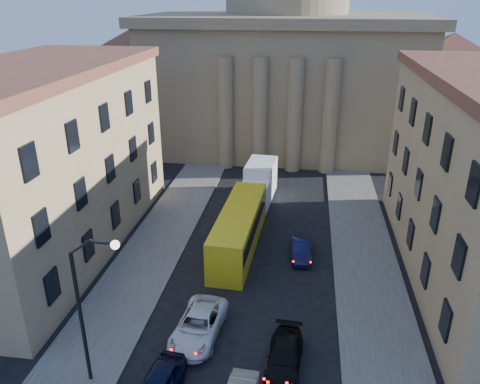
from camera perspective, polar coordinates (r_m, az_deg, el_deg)
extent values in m
cube|color=#4E4C48|center=(36.03, -12.49, -10.00)|extent=(5.00, 60.00, 0.15)
cube|color=#4E4C48|center=(34.45, 15.77, -12.07)|extent=(5.00, 60.00, 0.15)
cube|color=#7F6E4E|center=(67.11, 5.40, 13.15)|extent=(34.00, 26.00, 16.00)
cube|color=#7F6E4E|center=(66.20, 5.68, 20.33)|extent=(35.50, 27.50, 1.20)
cube|color=#7F6E4E|center=(69.89, -12.56, 11.02)|extent=(13.00, 13.00, 11.00)
cone|color=brown|center=(68.80, -13.12, 17.13)|extent=(26.02, 26.02, 4.00)
cube|color=#7F6E4E|center=(67.89, 23.44, 9.34)|extent=(13.00, 13.00, 11.00)
cone|color=brown|center=(66.76, 24.48, 15.57)|extent=(26.02, 26.02, 4.00)
cylinder|color=#7F6E4E|center=(55.19, -1.76, 9.50)|extent=(1.80, 1.80, 13.00)
cylinder|color=#7F6E4E|center=(54.66, 2.43, 9.36)|extent=(1.80, 1.80, 13.00)
cylinder|color=#7F6E4E|center=(54.41, 6.68, 9.16)|extent=(1.80, 1.80, 13.00)
cylinder|color=#7F6E4E|center=(54.47, 10.94, 8.92)|extent=(1.80, 1.80, 13.00)
cube|color=tan|center=(39.90, -22.92, 3.07)|extent=(11.00, 26.00, 14.00)
cube|color=brown|center=(38.27, -24.63, 13.38)|extent=(11.60, 26.60, 0.80)
cylinder|color=black|center=(26.05, -18.76, -14.61)|extent=(0.20, 0.20, 8.00)
cylinder|color=black|center=(23.50, -18.89, -6.35)|extent=(1.30, 0.12, 0.96)
cylinder|color=black|center=(22.94, -16.74, -5.95)|extent=(1.30, 0.12, 0.12)
sphere|color=white|center=(22.67, -14.99, -6.24)|extent=(0.44, 0.44, 0.44)
imported|color=silver|center=(29.71, -5.07, -15.86)|extent=(3.05, 5.80, 1.56)
imported|color=black|center=(27.87, 5.48, -19.26)|extent=(2.16, 4.78, 1.36)
imported|color=#444348|center=(27.97, 5.13, -19.14)|extent=(1.89, 3.96, 1.30)
imported|color=black|center=(37.73, 7.48, -6.90)|extent=(1.62, 4.26, 1.39)
cube|color=yellow|center=(38.21, -0.12, -4.54)|extent=(3.24, 12.19, 3.41)
cube|color=black|center=(37.96, -0.12, -3.81)|extent=(3.28, 11.54, 1.21)
cylinder|color=black|center=(35.27, -3.23, -9.30)|extent=(0.37, 1.11, 1.10)
cylinder|color=black|center=(34.88, 0.33, -9.67)|extent=(0.37, 1.11, 1.10)
cylinder|color=black|center=(42.77, -0.48, -3.11)|extent=(0.37, 1.11, 1.10)
cylinder|color=black|center=(42.45, 2.44, -3.35)|extent=(0.37, 1.11, 1.10)
cube|color=white|center=(45.24, 1.86, -0.48)|extent=(2.80, 2.90, 2.72)
cube|color=black|center=(43.93, 1.55, -0.73)|extent=(2.50, 0.32, 1.25)
cube|color=white|center=(47.79, 2.54, 1.64)|extent=(3.06, 4.94, 3.51)
cylinder|color=black|center=(45.38, 0.33, -1.56)|extent=(0.39, 1.04, 1.02)
cylinder|color=black|center=(45.01, 3.15, -1.82)|extent=(0.39, 1.04, 1.02)
cylinder|color=black|center=(49.46, 1.43, 0.57)|extent=(0.39, 1.04, 1.02)
cylinder|color=black|center=(49.11, 4.02, 0.35)|extent=(0.39, 1.04, 1.02)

